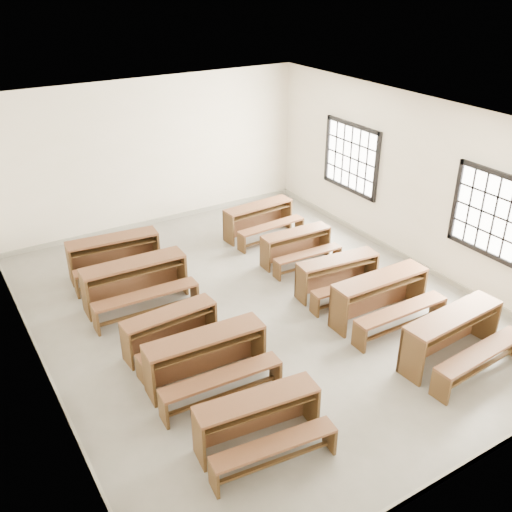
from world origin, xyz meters
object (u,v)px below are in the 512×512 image
desk_set_1 (207,356)px  desk_set_4 (115,254)px  desk_set_3 (136,280)px  desk_set_5 (454,334)px  desk_set_7 (339,274)px  desk_set_8 (297,245)px  desk_set_9 (260,218)px  desk_set_0 (259,419)px  desk_set_6 (381,295)px  desk_set_2 (171,329)px

desk_set_1 → desk_set_4: desk_set_1 is taller
desk_set_3 → desk_set_5: size_ratio=1.00×
desk_set_7 → desk_set_4: bearing=144.5°
desk_set_8 → desk_set_9: 1.42m
desk_set_5 → desk_set_9: desk_set_5 is taller
desk_set_0 → desk_set_1: size_ratio=0.93×
desk_set_3 → desk_set_8: bearing=-1.1°
desk_set_6 → desk_set_7: 1.01m
desk_set_8 → desk_set_9: (0.02, 1.42, 0.03)m
desk_set_5 → desk_set_2: bearing=141.5°
desk_set_4 → desk_set_6: size_ratio=1.01×
desk_set_6 → desk_set_3: bearing=142.6°
desk_set_3 → desk_set_8: (3.23, -0.16, -0.09)m
desk_set_2 → desk_set_8: size_ratio=1.03×
desk_set_0 → desk_set_4: 5.03m
desk_set_1 → desk_set_5: bearing=-20.4°
desk_set_0 → desk_set_6: desk_set_6 is taller
desk_set_6 → desk_set_9: desk_set_6 is taller
desk_set_2 → desk_set_6: desk_set_6 is taller
desk_set_0 → desk_set_5: (3.30, -0.07, 0.05)m
desk_set_2 → desk_set_3: 1.52m
desk_set_1 → desk_set_6: (3.15, -0.05, 0.00)m
desk_set_4 → desk_set_7: bearing=-35.5°
desk_set_4 → desk_set_8: 3.47m
desk_set_1 → desk_set_9: bearing=52.7°
desk_set_2 → desk_set_6: size_ratio=0.87×
desk_set_9 → desk_set_0: bearing=-125.8°
desk_set_2 → desk_set_3: (0.03, 1.52, 0.08)m
desk_set_9 → desk_set_2: bearing=-143.6°
desk_set_0 → desk_set_3: desk_set_3 is taller
desk_set_4 → desk_set_6: 4.91m
desk_set_0 → desk_set_5: 3.30m
desk_set_3 → desk_set_4: (0.04, 1.20, -0.02)m
desk_set_0 → desk_set_6: size_ratio=0.94×
desk_set_4 → desk_set_9: bearing=6.6°
desk_set_2 → desk_set_8: (3.26, 1.36, -0.01)m
desk_set_0 → desk_set_8: 4.84m
desk_set_4 → desk_set_7: (3.13, -2.72, -0.04)m
desk_set_0 → desk_set_5: desk_set_5 is taller
desk_set_3 → desk_set_4: bearing=90.0°
desk_set_2 → desk_set_9: desk_set_9 is taller
desk_set_7 → desk_set_9: 2.78m
desk_set_0 → desk_set_1: (0.01, 1.36, 0.04)m
desk_set_1 → desk_set_6: 3.15m
desk_set_4 → desk_set_9: desk_set_4 is taller
desk_set_8 → desk_set_0: bearing=-128.7°
desk_set_4 → desk_set_3: bearing=-86.2°
desk_set_3 → desk_set_0: bearing=-87.1°
desk_set_1 → desk_set_9: (3.17, 3.73, -0.04)m
desk_set_6 → desk_set_0: bearing=-156.9°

